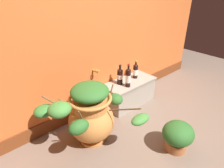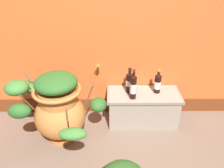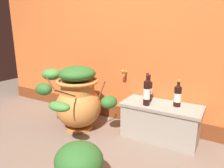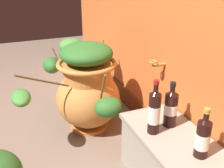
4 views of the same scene
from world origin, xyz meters
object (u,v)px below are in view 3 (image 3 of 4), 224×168
(wine_bottle_middle, at_px, (178,95))
(potted_shrub, at_px, (79,164))
(wine_bottle_right, at_px, (149,89))
(wine_bottle_left, at_px, (147,92))
(terracotta_urn, at_px, (77,97))

(wine_bottle_middle, bearing_deg, potted_shrub, -112.42)
(wine_bottle_right, xyz_separation_m, potted_shrub, (-0.12, -1.05, -0.31))
(wine_bottle_left, bearing_deg, terracotta_urn, -167.61)
(wine_bottle_right, height_order, potted_shrub, wine_bottle_right)
(potted_shrub, bearing_deg, terracotta_urn, 130.18)
(wine_bottle_left, xyz_separation_m, wine_bottle_middle, (0.28, 0.12, -0.03))
(wine_bottle_left, bearing_deg, wine_bottle_middle, 23.29)
(wine_bottle_left, xyz_separation_m, wine_bottle_right, (-0.03, 0.13, -0.01))
(wine_bottle_right, distance_m, potted_shrub, 1.10)
(wine_bottle_left, height_order, potted_shrub, wine_bottle_left)
(terracotta_urn, distance_m, wine_bottle_middle, 1.10)
(terracotta_urn, bearing_deg, wine_bottle_right, 22.02)
(wine_bottle_left, height_order, wine_bottle_right, wine_bottle_left)
(wine_bottle_left, xyz_separation_m, potted_shrub, (-0.15, -0.92, -0.33))
(terracotta_urn, height_order, wine_bottle_middle, terracotta_urn)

